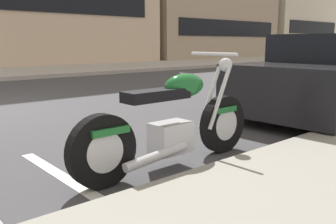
# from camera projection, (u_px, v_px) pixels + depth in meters

# --- Properties ---
(sidewalk_far_curb) EXTENTS (120.00, 5.00, 0.14)m
(sidewalk_far_curb) POSITION_uv_depth(u_px,v_px,m) (176.00, 64.00, 19.75)
(sidewalk_far_curb) COLOR #ADA89E
(sidewalk_far_curb) RESTS_ON ground
(parking_stall_stripe) EXTENTS (0.12, 2.20, 0.01)m
(parking_stall_stripe) POSITION_uv_depth(u_px,v_px,m) (73.00, 183.00, 3.21)
(parking_stall_stripe) COLOR silver
(parking_stall_stripe) RESTS_ON ground
(parked_motorcycle) EXTENTS (2.20, 0.62, 1.12)m
(parked_motorcycle) POSITION_uv_depth(u_px,v_px,m) (173.00, 124.00, 3.57)
(parked_motorcycle) COLOR black
(parked_motorcycle) RESTS_ON ground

